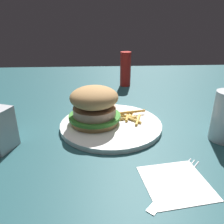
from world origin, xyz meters
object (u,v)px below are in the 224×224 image
at_px(sandwich, 95,105).
at_px(ketchup_bottle, 126,69).
at_px(fries_pile, 132,116).
at_px(fork, 178,181).
at_px(napkin, 177,182).
at_px(plate, 112,125).

distance_m(sandwich, ketchup_bottle, 0.40).
bearing_deg(fries_pile, sandwich, 12.19).
xyz_separation_m(sandwich, fries_pile, (-0.10, -0.02, -0.04)).
relative_size(sandwich, fries_pile, 1.48).
distance_m(fries_pile, fork, 0.25).
xyz_separation_m(sandwich, napkin, (-0.14, 0.23, -0.06)).
xyz_separation_m(plate, sandwich, (0.04, -0.00, 0.05)).
relative_size(fork, ketchup_bottle, 0.98).
height_order(plate, fries_pile, fries_pile).
bearing_deg(ketchup_bottle, napkin, 91.83).
height_order(sandwich, ketchup_bottle, ketchup_bottle).
xyz_separation_m(fries_pile, fork, (-0.04, 0.25, -0.01)).
height_order(sandwich, napkin, sandwich).
bearing_deg(ketchup_bottle, fork, 91.93).
xyz_separation_m(sandwich, fork, (-0.14, 0.23, -0.06)).
xyz_separation_m(fork, ketchup_bottle, (0.02, -0.60, 0.07)).
bearing_deg(fork, sandwich, -57.55).
distance_m(napkin, fork, 0.00).
bearing_deg(ketchup_bottle, plate, 77.91).
distance_m(plate, fries_pile, 0.06).
relative_size(plate, fries_pile, 2.91).
distance_m(plate, napkin, 0.25).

